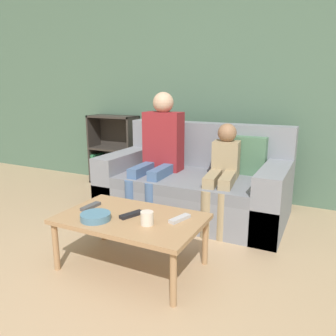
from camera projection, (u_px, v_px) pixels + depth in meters
The scene contains 11 objects.
wall_back at pixel (225, 79), 3.55m from camera, with size 12.00×0.06×2.60m.
couch at pixel (196, 185), 3.21m from camera, with size 1.73×0.95×0.86m.
bookshelf at pixel (115, 158), 4.23m from camera, with size 0.63×0.28×0.87m.
coffee_table at pixel (131, 222), 2.19m from camera, with size 0.95×0.59×0.37m.
person_adult at pixel (160, 145), 3.19m from camera, with size 0.38×0.65×1.17m.
person_child at pixel (223, 169), 2.89m from camera, with size 0.30×0.67×0.89m.
cup_near at pixel (147, 218), 2.04m from camera, with size 0.08×0.08×0.09m.
tv_remote_0 at pixel (180, 219), 2.12m from camera, with size 0.09×0.18×0.02m.
tv_remote_1 at pixel (91, 206), 2.34m from camera, with size 0.05×0.17×0.02m.
tv_remote_2 at pixel (131, 215), 2.18m from camera, with size 0.11×0.18×0.02m.
snack_bowl at pixel (96, 217), 2.12m from camera, with size 0.20×0.20×0.05m.
Camera 1 is at (1.07, -0.94, 1.19)m, focal length 35.00 mm.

